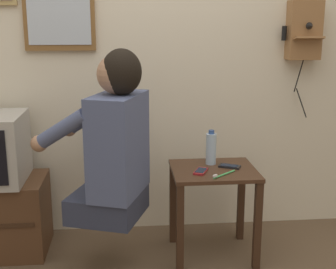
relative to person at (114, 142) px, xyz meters
name	(u,v)px	position (x,y,z in m)	size (l,w,h in m)	color
wall_back	(147,37)	(0.21, 0.59, 0.52)	(6.80, 0.05, 2.55)	beige
side_table	(213,189)	(0.57, 0.14, -0.34)	(0.49, 0.43, 0.54)	#422819
person	(114,142)	(0.00, 0.00, 0.00)	(0.62, 0.56, 0.92)	#2D3347
wall_phone_antique	(304,29)	(1.20, 0.51, 0.57)	(0.25, 0.19, 0.79)	olive
cell_phone_held	(201,171)	(0.48, 0.08, -0.20)	(0.10, 0.14, 0.01)	maroon
cell_phone_spare	(230,166)	(0.67, 0.16, -0.20)	(0.14, 0.11, 0.01)	black
water_bottle	(211,148)	(0.57, 0.23, -0.11)	(0.06, 0.06, 0.21)	#ADC6DB
toothbrush	(223,174)	(0.60, 0.01, -0.20)	(0.15, 0.13, 0.02)	#4CBF66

